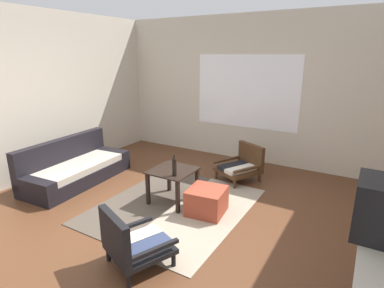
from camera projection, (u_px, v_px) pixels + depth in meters
name	position (u px, v px, depth m)	size (l,w,h in m)	color
ground_plane	(148.00, 230.00, 3.64)	(7.80, 7.80, 0.00)	#56331E
far_wall_with_window	(247.00, 90.00, 5.78)	(5.60, 0.13, 2.70)	beige
side_wall_left	(22.00, 97.00, 4.81)	(0.12, 6.60, 2.70)	beige
area_rug	(175.00, 206.00, 4.21)	(1.84, 2.20, 0.01)	#4C4238
couch	(75.00, 169.00, 4.98)	(0.86, 1.80, 0.69)	black
coffee_table	(173.00, 176.00, 4.24)	(0.57, 0.58, 0.48)	black
armchair_by_window	(242.00, 165.00, 5.05)	(0.78, 0.80, 0.58)	#472D19
armchair_striped_foreground	(132.00, 242.00, 2.94)	(0.72, 0.73, 0.61)	black
ottoman_orange	(207.00, 201.00, 3.98)	(0.46, 0.46, 0.34)	#993D28
glass_bottle	(174.00, 167.00, 3.97)	(0.06, 0.06, 0.29)	black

